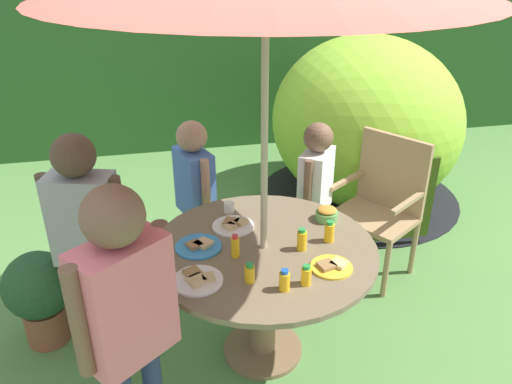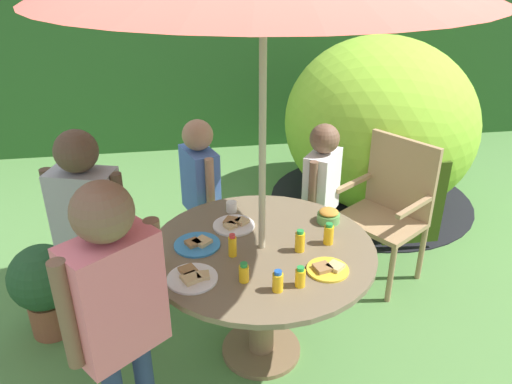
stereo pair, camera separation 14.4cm
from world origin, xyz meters
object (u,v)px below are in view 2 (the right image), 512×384
Objects in this scene: wooden_chair at (390,202)px; cup_near at (231,207)px; garden_table at (262,273)px; juice_bottle_spot_a at (329,234)px; child_in_white_shirt at (322,183)px; juice_bottle_mid_right at (300,241)px; juice_bottle_near_left at (157,258)px; potted_plant at (44,285)px; snack_bowl at (329,216)px; plate_near_right at (328,269)px; juice_bottle_center_back at (232,246)px; child_in_grey_shirt at (87,214)px; plate_back_edge at (192,277)px; plate_front_edge at (197,244)px; child_in_pink_shirt at (115,297)px; juice_bottle_center_front at (300,277)px; juice_bottle_far_right at (278,281)px; child_in_blue_shirt at (200,181)px; juice_bottle_mid_left at (244,273)px; plate_far_left at (234,224)px; dome_tent at (378,124)px.

cup_near is (-1.15, -0.28, 0.20)m from wooden_chair.
garden_table is 9.97× the size of juice_bottle_spot_a.
child_in_white_shirt is 0.86m from juice_bottle_mid_right.
wooden_chair reaches higher than juice_bottle_near_left.
snack_bowl reaches higher than potted_plant.
child_in_white_shirt reaches higher than plate_near_right.
wooden_chair is 1.44m from juice_bottle_center_back.
wooden_chair is 0.75× the size of child_in_grey_shirt.
child_in_white_shirt is at bearing 33.66° from child_in_grey_shirt.
child_in_grey_shirt is 0.77m from plate_back_edge.
child_in_grey_shirt is at bearing 176.94° from snack_bowl.
child_in_pink_shirt is at bearing -120.31° from plate_front_edge.
wooden_chair is 0.88× the size of child_in_white_shirt.
child_in_pink_shirt is 13.40× the size of juice_bottle_center_front.
juice_bottle_far_right reaches higher than plate_back_edge.
plate_near_right is at bearing 8.82° from child_in_blue_shirt.
juice_bottle_mid_left is 0.71m from cup_near.
juice_bottle_spot_a is (0.71, -0.08, 0.05)m from plate_front_edge.
juice_bottle_center_back is (-0.04, -0.30, 0.05)m from plate_far_left.
dome_tent reaches higher than child_in_blue_shirt.
juice_bottle_spot_a is at bearing -77.20° from wooden_chair.
child_in_grey_shirt is 0.86m from child_in_pink_shirt.
snack_bowl reaches higher than garden_table.
juice_bottle_mid_right is at bearing -81.83° from wooden_chair.
plate_near_right is at bearing -106.25° from juice_bottle_spot_a.
snack_bowl is 0.92m from plate_back_edge.
juice_bottle_mid_left reaches higher than plate_far_left.
juice_bottle_center_front is at bearing -46.43° from juice_bottle_center_back.
child_in_grey_shirt is 5.61× the size of plate_far_left.
garden_table is at bearing -16.56° from potted_plant.
snack_bowl is (0.72, -0.62, 0.02)m from child_in_blue_shirt.
child_in_grey_shirt is 0.55m from juice_bottle_near_left.
child_in_grey_shirt is (-1.97, -0.41, 0.30)m from wooden_chair.
juice_bottle_mid_left is (0.56, 0.26, -0.13)m from child_in_pink_shirt.
wooden_chair is at bearing 7.89° from potted_plant.
dome_tent is at bearing 28.64° from potted_plant.
child_in_blue_shirt is at bearing 24.60° from potted_plant.
juice_bottle_mid_left is (-0.67, -1.01, 0.05)m from child_in_white_shirt.
garden_table is 0.90m from child_in_blue_shirt.
garden_table is 1.35m from potted_plant.
child_in_blue_shirt reaches higher than cup_near.
wooden_chair is at bearing 46.86° from juice_bottle_spot_a.
dome_tent is 1.36m from child_in_white_shirt.
juice_bottle_far_right is (0.36, -0.45, 0.04)m from plate_front_edge.
garden_table is at bearing -126.14° from dome_tent.
child_in_blue_shirt is 0.77m from plate_front_edge.
plate_near_right is at bearing -71.71° from wooden_chair.
wooden_chair is 1.52m from plate_front_edge.
juice_bottle_mid_right is (0.48, -0.90, 0.04)m from child_in_blue_shirt.
plate_back_edge is (-0.09, -1.06, -0.01)m from child_in_blue_shirt.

